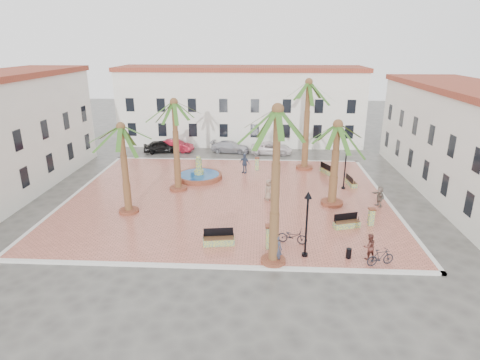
{
  "coord_description": "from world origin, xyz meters",
  "views": [
    {
      "loc": [
        2.69,
        -31.08,
        12.36
      ],
      "look_at": [
        1.0,
        0.0,
        1.6
      ],
      "focal_mm": 30.0,
      "sensor_mm": 36.0,
      "label": 1
    }
  ],
  "objects": [
    {
      "name": "palm_ne",
      "position": [
        7.1,
        8.11,
        7.81
      ],
      "size": [
        5.5,
        5.5,
        8.98
      ],
      "color": "brown",
      "rests_on": "plaza"
    },
    {
      "name": "building_east",
      "position": [
        19.99,
        2.0,
        4.52
      ],
      "size": [
        7.4,
        26.4,
        9.0
      ],
      "rotation": [
        0.0,
        0.0,
        1.57
      ],
      "color": "white",
      "rests_on": "ground"
    },
    {
      "name": "kerb_n",
      "position": [
        0.0,
        11.0,
        0.08
      ],
      "size": [
        26.3,
        0.3,
        0.16
      ],
      "primitive_type": "cube",
      "color": "silver",
      "rests_on": "ground"
    },
    {
      "name": "bench_e",
      "position": [
        10.8,
        3.29,
        0.41
      ],
      "size": [
        0.78,
        1.79,
        0.91
      ],
      "rotation": [
        0.0,
        0.0,
        1.72
      ],
      "color": "#899D5A",
      "rests_on": "plaza"
    },
    {
      "name": "car_black",
      "position": [
        -8.97,
        14.1,
        0.72
      ],
      "size": [
        4.54,
        2.78,
        1.44
      ],
      "primitive_type": "imported",
      "rotation": [
        0.0,
        0.0,
        1.84
      ],
      "color": "black",
      "rests_on": "ground"
    },
    {
      "name": "pedestrian_fountain_a",
      "position": [
        3.34,
        -0.63,
        1.01
      ],
      "size": [
        0.99,
        0.97,
        1.73
      ],
      "primitive_type": "imported",
      "rotation": [
        0.0,
        0.0,
        0.74
      ],
      "color": "#846A56",
      "rests_on": "plaza"
    },
    {
      "name": "car_white",
      "position": [
        3.9,
        14.2,
        0.67
      ],
      "size": [
        4.9,
        2.43,
        1.33
      ],
      "primitive_type": "imported",
      "rotation": [
        0.0,
        0.0,
        1.53
      ],
      "color": "white",
      "rests_on": "ground"
    },
    {
      "name": "car_red",
      "position": [
        -7.5,
        14.64,
        0.71
      ],
      "size": [
        4.51,
        2.25,
        1.42
      ],
      "primitive_type": "imported",
      "rotation": [
        0.0,
        0.0,
        1.39
      ],
      "color": "#A6192C",
      "rests_on": "ground"
    },
    {
      "name": "litter_bin",
      "position": [
        8.0,
        -9.69,
        0.46
      ],
      "size": [
        0.32,
        0.32,
        0.62
      ],
      "primitive_type": "cylinder",
      "color": "black",
      "rests_on": "plaza"
    },
    {
      "name": "bench_s",
      "position": [
        0.1,
        -8.44,
        0.45
      ],
      "size": [
        2.06,
        0.89,
        1.05
      ],
      "rotation": [
        0.0,
        0.0,
        0.14
      ],
      "color": "#899D5A",
      "rests_on": "plaza"
    },
    {
      "name": "bollard_se",
      "position": [
        3.31,
        -8.7,
        0.95
      ],
      "size": [
        0.6,
        0.6,
        1.55
      ],
      "rotation": [
        0.0,
        0.0,
        0.09
      ],
      "color": "#899D5A",
      "rests_on": "plaza"
    },
    {
      "name": "lamppost_s",
      "position": [
        5.43,
        -9.57,
        2.96
      ],
      "size": [
        0.45,
        0.45,
        4.15
      ],
      "color": "black",
      "rests_on": "plaza"
    },
    {
      "name": "pedestrian_east",
      "position": [
        11.96,
        -1.51,
        0.98
      ],
      "size": [
        0.9,
        1.62,
        1.67
      ],
      "primitive_type": "imported",
      "rotation": [
        0.0,
        0.0,
        -1.29
      ],
      "color": "#706359",
      "rests_on": "plaza"
    },
    {
      "name": "building_north",
      "position": [
        -0.0,
        19.99,
        4.77
      ],
      "size": [
        30.4,
        7.4,
        9.5
      ],
      "color": "white",
      "rests_on": "ground"
    },
    {
      "name": "palm_sw",
      "position": [
        -7.23,
        -3.68,
        5.92
      ],
      "size": [
        4.78,
        4.78,
        6.88
      ],
      "color": "brown",
      "rests_on": "plaza"
    },
    {
      "name": "cyclist_b",
      "position": [
        9.15,
        -9.69,
        0.95
      ],
      "size": [
        0.94,
        0.84,
        1.6
      ],
      "primitive_type": "imported",
      "rotation": [
        0.0,
        0.0,
        3.49
      ],
      "color": "#592B24",
      "rests_on": "plaza"
    },
    {
      "name": "palm_e",
      "position": [
        8.36,
        -1.3,
        5.68
      ],
      "size": [
        5.67,
        5.67,
        6.79
      ],
      "color": "brown",
      "rests_on": "plaza"
    },
    {
      "name": "car_silver",
      "position": [
        -0.94,
        14.56,
        0.66
      ],
      "size": [
        4.8,
        2.58,
        1.32
      ],
      "primitive_type": "imported",
      "rotation": [
        0.0,
        0.0,
        1.4
      ],
      "color": "#BBBAC4",
      "rests_on": "ground"
    },
    {
      "name": "bicycle_b",
      "position": [
        9.65,
        -10.4,
        0.66
      ],
      "size": [
        1.77,
        0.95,
        1.02
      ],
      "primitive_type": "imported",
      "rotation": [
        0.0,
        0.0,
        1.87
      ],
      "color": "black",
      "rests_on": "plaza"
    },
    {
      "name": "fountain",
      "position": [
        -3.1,
        4.47,
        0.45
      ],
      "size": [
        4.3,
        4.3,
        2.22
      ],
      "color": "brown",
      "rests_on": "plaza"
    },
    {
      "name": "bench_se",
      "position": [
        8.71,
        -5.47,
        0.43
      ],
      "size": [
        1.95,
        1.11,
        0.98
      ],
      "rotation": [
        0.0,
        0.0,
        0.31
      ],
      "color": "#899D5A",
      "rests_on": "plaza"
    },
    {
      "name": "palm_s",
      "position": [
        3.51,
        -10.4,
        8.2
      ],
      "size": [
        4.75,
        4.75,
        9.26
      ],
      "color": "brown",
      "rests_on": "plaza"
    },
    {
      "name": "bench_ne",
      "position": [
        9.19,
        6.59,
        0.44
      ],
      "size": [
        1.31,
        2.04,
        1.03
      ],
      "rotation": [
        0.0,
        0.0,
        1.97
      ],
      "color": "#899D5A",
      "rests_on": "plaza"
    },
    {
      "name": "plaza",
      "position": [
        0.0,
        0.0,
        0.07
      ],
      "size": [
        26.0,
        22.0,
        0.15
      ],
      "primitive_type": "cube",
      "color": "#C96C58",
      "rests_on": "ground"
    },
    {
      "name": "kerb_w",
      "position": [
        -13.0,
        0.0,
        0.08
      ],
      "size": [
        0.3,
        22.3,
        0.16
      ],
      "primitive_type": "cube",
      "color": "silver",
      "rests_on": "ground"
    },
    {
      "name": "bicycle_a",
      "position": [
        4.78,
        -8.0,
        0.65
      ],
      "size": [
        1.99,
        1.04,
        1.0
      ],
      "primitive_type": "imported",
      "rotation": [
        0.0,
        0.0,
        1.36
      ],
      "color": "black",
      "rests_on": "plaza"
    },
    {
      "name": "pedestrian_north",
      "position": [
        -5.81,
        7.7,
        1.01
      ],
      "size": [
        0.8,
        1.19,
        1.71
      ],
      "primitive_type": "imported",
      "rotation": [
        0.0,
        0.0,
        1.73
      ],
      "color": "#454549",
      "rests_on": "plaza"
    },
    {
      "name": "ground",
      "position": [
        0.0,
        0.0,
        0.0
      ],
      "size": [
        120.0,
        120.0,
        0.0
      ],
      "primitive_type": "plane",
      "color": "#56544F",
      "rests_on": "ground"
    },
    {
      "name": "kerb_s",
      "position": [
        0.0,
        -11.0,
        0.08
      ],
      "size": [
        26.3,
        0.3,
        0.16
      ],
      "primitive_type": "cube",
      "color": "silver",
      "rests_on": "ground"
    },
    {
      "name": "bollard_e",
      "position": [
        10.46,
        -5.02,
        0.81
      ],
      "size": [
        0.49,
        0.49,
        1.27
      ],
      "rotation": [
        0.0,
        0.0,
        0.09
      ],
      "color": "#899D5A",
      "rests_on": "plaza"
    },
    {
      "name": "cyclist_a",
      "position": [
        3.7,
        -10.4,
        1.02
      ],
      "size": [
        0.74,
        0.62,
        1.74
      ],
      "primitive_type": "imported",
      "rotation": [
        0.0,
        0.0,
        2.77
      ],
      "color": "#373B4E",
      "rests_on": "plaza"
    },
    {
      "name": "bollard_n",
      "position": [
        2.31,
        7.41,
        0.82
      ],
      "size": [
        0.47,
        0.47,
        1.29
      ],
      "rotation": [
        0.0,
        0.0,
        -0.02
      ],
      "color": "#899D5A",
      "rests_on": "plaza"
    },
    {
      "name": "lamppost_e",
      "position": [
        9.96,
        2.37,
        2.7
      ],
      "size": [
        0.41,
        0.41,
        3.76
      ],
      "color": "black",
      "rests_on": "plaza"
    },
    {
      "name": "kerb_e",
      "position": [
        13.0,
        0.0,
        0.08
      ],
      "size": [
        0.3,
        22.3,
        0.16
      ],
      "primitive_type": "cube",
      "color": "silver",
      "rests_on": "ground"
    },
    {
      "name": "palm_nw",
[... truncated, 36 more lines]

